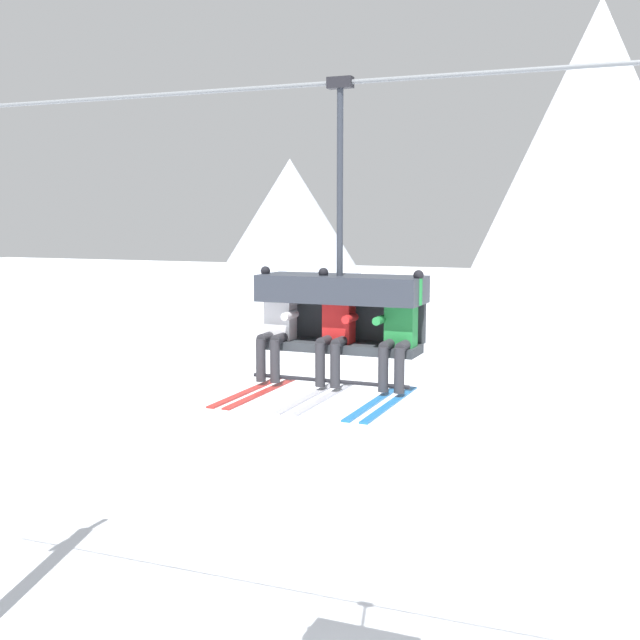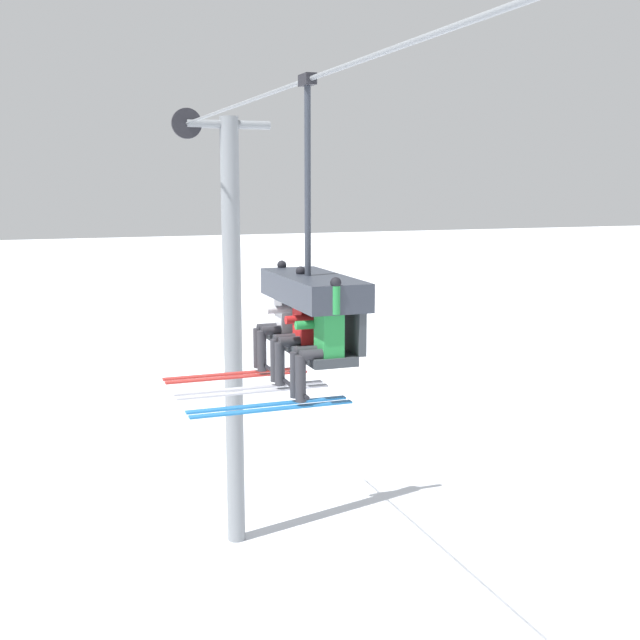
% 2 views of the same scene
% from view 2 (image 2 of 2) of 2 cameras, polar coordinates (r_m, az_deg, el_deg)
% --- Properties ---
extents(lift_tower_near, '(0.36, 1.88, 8.62)m').
position_cam_2_polar(lift_tower_near, '(15.85, -6.29, -0.42)').
color(lift_tower_near, slate).
rests_on(lift_tower_near, ground_plane).
extents(lift_cable, '(18.86, 0.05, 0.05)m').
position_cam_2_polar(lift_cable, '(7.40, 3.27, 18.07)').
color(lift_cable, slate).
extents(chairlift_chair, '(1.86, 0.74, 3.30)m').
position_cam_2_polar(chairlift_chair, '(8.90, -0.42, 1.49)').
color(chairlift_chair, '#33383D').
extents(skier_white, '(0.48, 1.70, 1.34)m').
position_cam_2_polar(skier_white, '(9.56, -3.07, 0.24)').
color(skier_white, silver).
extents(skier_red, '(0.48, 1.70, 1.34)m').
position_cam_2_polar(skier_red, '(8.89, -1.72, -0.48)').
color(skier_red, red).
extents(skier_green, '(0.48, 1.70, 1.34)m').
position_cam_2_polar(skier_green, '(8.21, -0.13, -1.34)').
color(skier_green, '#23843D').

